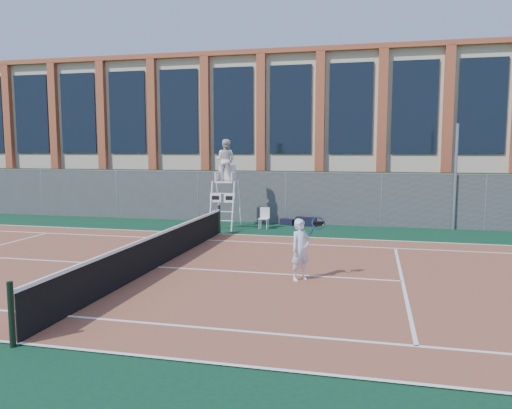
% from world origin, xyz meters
% --- Properties ---
extents(ground, '(120.00, 120.00, 0.00)m').
position_xyz_m(ground, '(0.00, 0.00, 0.00)').
color(ground, '#233814').
extents(apron, '(36.00, 20.00, 0.01)m').
position_xyz_m(apron, '(0.00, 1.00, 0.01)').
color(apron, '#0B3325').
rests_on(apron, ground).
extents(tennis_court, '(23.77, 10.97, 0.02)m').
position_xyz_m(tennis_court, '(0.00, 0.00, 0.02)').
color(tennis_court, brown).
rests_on(tennis_court, apron).
extents(tennis_net, '(0.10, 11.30, 1.10)m').
position_xyz_m(tennis_net, '(0.00, 0.00, 0.54)').
color(tennis_net, black).
rests_on(tennis_net, ground).
extents(fence, '(40.00, 0.06, 2.20)m').
position_xyz_m(fence, '(0.00, 8.80, 1.10)').
color(fence, '#595E60').
rests_on(fence, ground).
extents(hedge, '(40.00, 1.40, 2.20)m').
position_xyz_m(hedge, '(0.00, 10.00, 1.10)').
color(hedge, black).
rests_on(hedge, ground).
extents(building, '(45.00, 10.60, 8.22)m').
position_xyz_m(building, '(0.00, 17.95, 4.15)').
color(building, beige).
rests_on(building, ground).
extents(steel_pole, '(0.12, 0.12, 4.21)m').
position_xyz_m(steel_pole, '(8.82, 8.70, 2.10)').
color(steel_pole, '#9EA0A5').
rests_on(steel_pole, ground).
extents(umpire_chair, '(1.02, 1.57, 3.65)m').
position_xyz_m(umpire_chair, '(-0.17, 7.05, 2.67)').
color(umpire_chair, white).
rests_on(umpire_chair, ground).
extents(plastic_chair, '(0.40, 0.41, 0.85)m').
position_xyz_m(plastic_chair, '(1.40, 7.23, 0.51)').
color(plastic_chair, silver).
rests_on(plastic_chair, apron).
extents(sports_bag_near, '(0.88, 0.40, 0.37)m').
position_xyz_m(sports_bag_near, '(2.95, 8.31, 0.19)').
color(sports_bag_near, black).
rests_on(sports_bag_near, apron).
extents(sports_bag_far, '(0.68, 0.49, 0.25)m').
position_xyz_m(sports_bag_far, '(2.15, 8.41, 0.13)').
color(sports_bag_far, black).
rests_on(sports_bag_far, apron).
extents(tennis_player, '(0.91, 0.74, 1.54)m').
position_xyz_m(tennis_player, '(3.97, -0.46, 0.79)').
color(tennis_player, '#D2E2FD').
rests_on(tennis_player, tennis_court).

